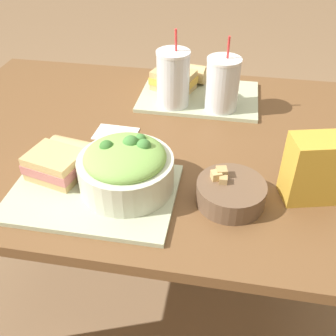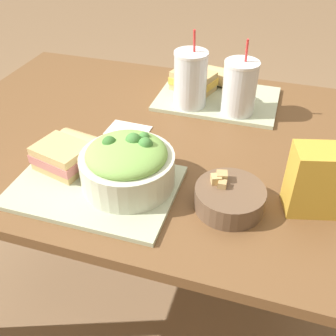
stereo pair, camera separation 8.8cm
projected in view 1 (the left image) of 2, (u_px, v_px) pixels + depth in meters
The scene contains 14 objects.
ground_plane at pixel (152, 289), 1.58m from camera, with size 12.00×12.00×0.00m, color #846647.
dining_table at pixel (147, 162), 1.19m from camera, with size 1.31×0.93×0.74m.
tray_near at pixel (93, 193), 0.92m from camera, with size 0.39×0.27×0.01m.
tray_far at pixel (199, 96), 1.31m from camera, with size 0.39×0.27×0.01m.
salad_bowl at pixel (126, 167), 0.90m from camera, with size 0.22×0.22×0.13m.
soup_bowl at pixel (231, 192), 0.89m from camera, with size 0.16×0.16×0.07m.
sandwich_near at pixel (55, 165), 0.95m from camera, with size 0.15×0.13×0.06m.
baguette_near at pixel (84, 154), 0.98m from camera, with size 0.18×0.09×0.06m.
sandwich_far at pixel (173, 80), 1.32m from camera, with size 0.16×0.13×0.06m.
baguette_far at pixel (186, 73), 1.37m from camera, with size 0.16×0.09×0.06m.
drink_cup_dark at pixel (173, 80), 1.21m from camera, with size 0.10×0.10×0.24m.
drink_cup_red at pixel (222, 86), 1.19m from camera, with size 0.10×0.10×0.23m.
chip_bag at pixel (314, 169), 0.88m from camera, with size 0.14×0.11×0.16m.
napkin_folded at pixel (116, 134), 1.14m from camera, with size 0.12×0.09×0.00m.
Camera 1 is at (0.23, -0.93, 1.35)m, focal length 42.00 mm.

